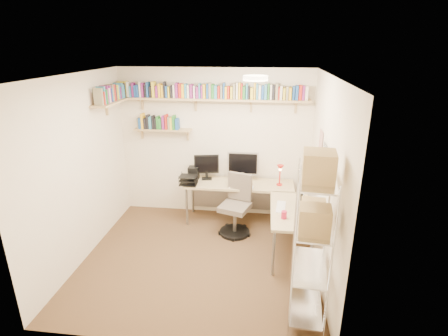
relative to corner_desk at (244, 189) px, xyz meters
The scene contains 6 objects.
ground 1.30m from the corner_desk, 120.00° to the right, with size 3.20×3.20×0.00m, color #452E1D.
room_shell 1.40m from the corner_desk, 119.82° to the right, with size 3.24×3.04×2.52m.
wall_shelves 1.70m from the corner_desk, 160.80° to the left, with size 3.12×1.09×0.80m.
corner_desk is the anchor object (origin of this frame).
office_chair 0.34m from the corner_desk, 126.11° to the right, with size 0.53×0.54×0.96m.
wire_rack 2.17m from the corner_desk, 67.07° to the right, with size 0.43×0.77×1.91m.
Camera 1 is at (0.85, -4.11, 2.85)m, focal length 28.00 mm.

